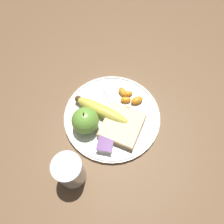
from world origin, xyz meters
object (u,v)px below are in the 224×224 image
(apple, at_px, (85,121))
(banana, at_px, (101,110))
(plate, at_px, (112,116))
(juice_glass, at_px, (70,171))
(bread_slice, at_px, (122,126))
(jam_packet, at_px, (107,144))
(fork, at_px, (116,115))

(apple, relative_size, banana, 0.48)
(plate, xyz_separation_m, banana, (0.00, 0.03, 0.02))
(juice_glass, relative_size, bread_slice, 0.80)
(plate, xyz_separation_m, bread_slice, (-0.03, -0.03, 0.02))
(banana, height_order, jam_packet, banana)
(juice_glass, relative_size, fork, 0.67)
(apple, height_order, fork, apple)
(juice_glass, bearing_deg, plate, -20.10)
(apple, distance_m, bread_slice, 0.10)
(bread_slice, xyz_separation_m, jam_packet, (-0.06, 0.03, -0.00))
(fork, bearing_deg, plate, -113.83)
(juice_glass, bearing_deg, banana, -10.66)
(juice_glass, bearing_deg, bread_slice, -33.87)
(apple, relative_size, bread_slice, 0.64)
(fork, xyz_separation_m, jam_packet, (-0.09, 0.01, 0.01))
(plate, height_order, apple, apple)
(bread_slice, bearing_deg, plate, 46.41)
(plate, height_order, jam_packet, jam_packet)
(apple, bearing_deg, plate, -53.31)
(apple, bearing_deg, fork, -57.17)
(bread_slice, bearing_deg, apple, 98.60)
(plate, distance_m, fork, 0.01)
(banana, height_order, fork, banana)
(plate, relative_size, jam_packet, 5.52)
(juice_glass, relative_size, apple, 1.25)
(plate, bearing_deg, bread_slice, -133.59)
(banana, xyz_separation_m, bread_slice, (-0.03, -0.06, -0.01))
(juice_glass, bearing_deg, jam_packet, -37.58)
(juice_glass, relative_size, jam_packet, 2.05)
(juice_glass, xyz_separation_m, apple, (0.13, -0.00, 0.00))
(jam_packet, bearing_deg, bread_slice, -27.19)
(banana, bearing_deg, bread_slice, -117.88)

